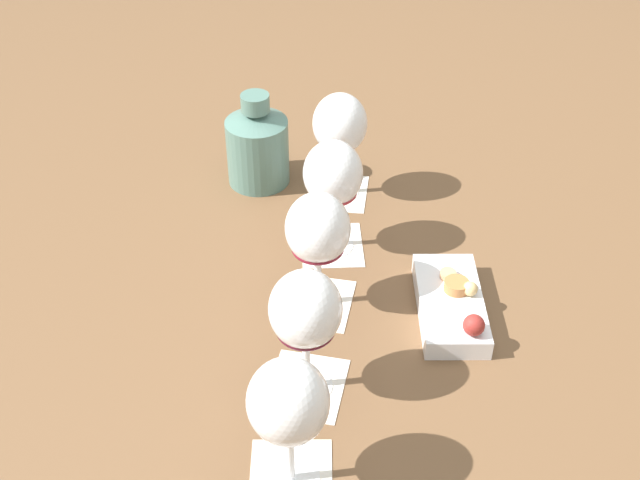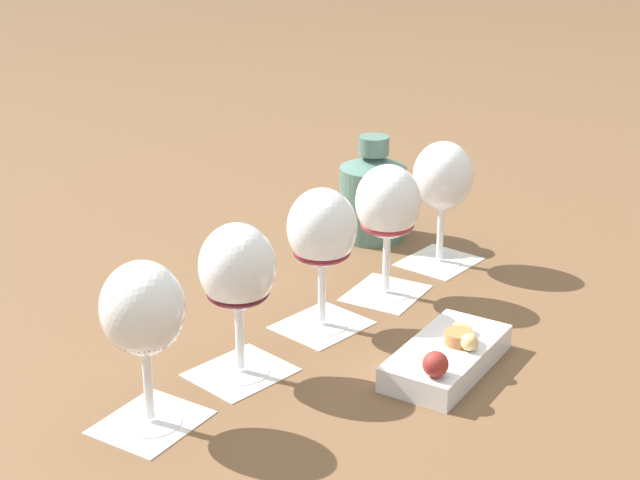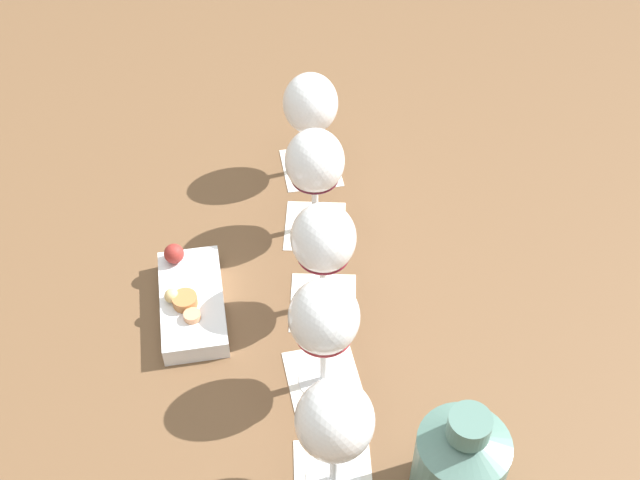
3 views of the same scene
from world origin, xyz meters
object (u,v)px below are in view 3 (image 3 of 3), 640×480
(wine_glass_0, at_px, (335,425))
(wine_glass_4, at_px, (310,108))
(wine_glass_2, at_px, (321,243))
(snack_dish, at_px, (191,301))
(wine_glass_3, at_px, (315,165))
(ceramic_vase, at_px, (459,463))
(wine_glass_1, at_px, (324,321))

(wine_glass_0, xyz_separation_m, wine_glass_4, (0.51, -0.23, -0.00))
(wine_glass_0, height_order, wine_glass_2, same)
(wine_glass_0, xyz_separation_m, snack_dish, (0.32, 0.05, -0.11))
(wine_glass_3, bearing_deg, wine_glass_0, 155.41)
(wine_glass_4, bearing_deg, ceramic_vase, 168.57)
(wine_glass_2, distance_m, wine_glass_3, 0.15)
(wine_glass_1, bearing_deg, wine_glass_0, 156.73)
(snack_dish, bearing_deg, ceramic_vase, -157.39)
(wine_glass_3, distance_m, ceramic_vase, 0.47)
(wine_glass_1, distance_m, wine_glass_2, 0.13)
(wine_glass_3, xyz_separation_m, wine_glass_4, (0.12, -0.06, -0.00))
(wine_glass_0, height_order, wine_glass_1, same)
(wine_glass_2, bearing_deg, ceramic_vase, -179.69)
(wine_glass_4, height_order, snack_dish, wine_glass_4)
(ceramic_vase, bearing_deg, wine_glass_4, -11.43)
(wine_glass_2, distance_m, snack_dish, 0.21)
(wine_glass_1, bearing_deg, wine_glass_3, -25.24)
(wine_glass_4, bearing_deg, wine_glass_2, 155.57)
(wine_glass_1, relative_size, wine_glass_3, 1.00)
(wine_glass_1, distance_m, ceramic_vase, 0.22)
(wine_glass_2, relative_size, ceramic_vase, 1.11)
(wine_glass_2, distance_m, wine_glass_4, 0.29)
(wine_glass_3, distance_m, snack_dish, 0.26)
(snack_dish, bearing_deg, wine_glass_3, -74.24)
(wine_glass_4, bearing_deg, snack_dish, 123.53)
(wine_glass_4, bearing_deg, wine_glass_1, 154.95)
(wine_glass_1, distance_m, wine_glass_4, 0.42)
(wine_glass_0, bearing_deg, snack_dish, 9.17)
(wine_glass_1, xyz_separation_m, wine_glass_4, (0.38, -0.18, -0.00))
(wine_glass_3, height_order, wine_glass_4, same)
(ceramic_vase, height_order, snack_dish, ceramic_vase)
(wine_glass_2, height_order, wine_glass_3, same)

